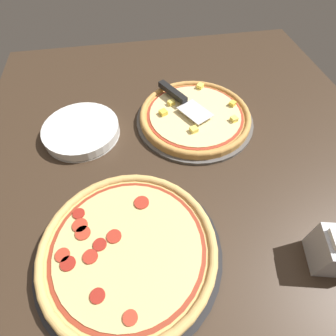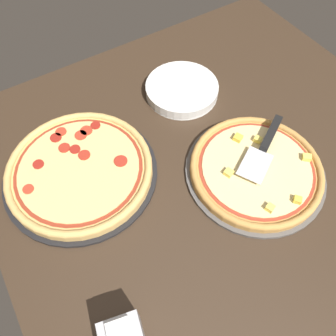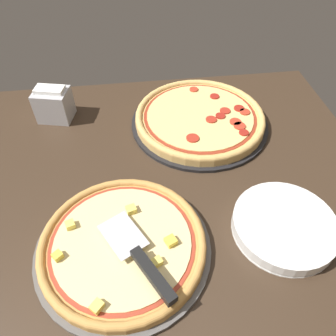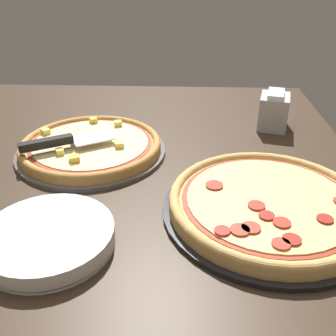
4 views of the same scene
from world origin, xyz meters
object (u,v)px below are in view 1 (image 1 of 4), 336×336
Objects in this scene: pizza_back at (128,249)px; serving_spatula at (177,96)px; pizza_front at (195,115)px; plate_stack at (82,131)px.

serving_spatula is (-20.37, -47.68, 2.57)cm from pizza_back.
pizza_front is 36.32cm from plate_stack.
serving_spatula is 0.96× the size of plate_stack.
plate_stack is (31.70, 7.21, -3.48)cm from serving_spatula.
pizza_back is 42.04cm from plate_stack.
pizza_back is 51.91cm from serving_spatula.
pizza_front reaches higher than plate_stack.
pizza_front is at bearing -121.57° from pizza_back.
pizza_back is (24.99, 40.68, 0.31)cm from pizza_front.
pizza_front is at bearing 123.41° from serving_spatula.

